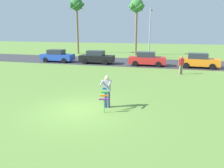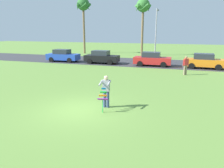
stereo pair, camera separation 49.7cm
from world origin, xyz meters
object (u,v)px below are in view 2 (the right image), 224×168
kite_held (103,96)px  palm_tree_right_near (143,8)px  parked_car_red (152,59)px  parked_car_orange (204,61)px  palm_tree_left_near (83,7)px  streetlight_pole (156,30)px  person_walker_near (186,65)px  parked_car_blue (63,56)px  parked_car_black (102,57)px  person_kite_flyer (106,90)px

kite_held → palm_tree_right_near: bearing=96.3°
parked_car_red → parked_car_orange: (5.61, 0.00, 0.00)m
palm_tree_left_near → palm_tree_right_near: bearing=0.1°
kite_held → streetlight_pole: (-0.29, 22.76, 3.20)m
parked_car_red → kite_held: bearing=-91.0°
parked_car_red → palm_tree_left_near: size_ratio=0.45×
parked_car_red → palm_tree_left_near: 18.54m
person_walker_near → kite_held: bearing=-109.5°
parked_car_blue → person_walker_near: (15.31, -4.35, 0.16)m
parked_car_black → parked_car_orange: same height
palm_tree_right_near → streetlight_pole: bearing=-52.5°
parked_car_orange → palm_tree_right_near: 15.29m
parked_car_blue → streetlight_pole: (11.06, 7.22, 3.22)m
person_kite_flyer → person_walker_near: 11.29m
kite_held → palm_tree_right_near: palm_tree_right_near is taller
parked_car_black → parked_car_red: size_ratio=0.99×
person_kite_flyer → parked_car_blue: 18.71m
parked_car_red → person_walker_near: 5.70m
kite_held → streetlight_pole: size_ratio=0.17×
parked_car_blue → parked_car_orange: size_ratio=1.00×
kite_held → parked_car_blue: bearing=126.2°
parked_car_black → person_kite_flyer: bearing=-68.5°
person_kite_flyer → parked_car_orange: 16.06m
streetlight_pole → person_walker_near: size_ratio=4.05×
person_kite_flyer → palm_tree_right_near: size_ratio=0.19×
parked_car_red → palm_tree_right_near: (-3.16, 10.60, 6.66)m
kite_held → parked_car_blue: parked_car_blue is taller
parked_car_orange → person_walker_near: bearing=-114.0°
person_kite_flyer → streetlight_pole: 22.34m
palm_tree_left_near → person_walker_near: palm_tree_left_near is taller
parked_car_red → parked_car_orange: same height
parked_car_orange → palm_tree_left_near: (-19.06, 10.58, 7.12)m
kite_held → parked_car_orange: size_ratio=0.28×
person_kite_flyer → kite_held: person_kite_flyer is taller
palm_tree_right_near → person_walker_near: (6.84, -14.95, -6.50)m
streetlight_pole → parked_car_red: bearing=-85.5°
kite_held → parked_car_orange: bearing=69.2°
palm_tree_left_near → palm_tree_right_near: palm_tree_left_near is taller
person_walker_near → parked_car_blue: bearing=164.1°
parked_car_blue → parked_car_red: same height
kite_held → palm_tree_left_near: 30.10m
palm_tree_right_near → person_walker_near: bearing=-65.4°
streetlight_pole → parked_car_orange: bearing=-49.4°
parked_car_red → palm_tree_right_near: 12.91m
parked_car_black → palm_tree_left_near: palm_tree_left_near is taller
parked_car_blue → palm_tree_right_near: size_ratio=0.48×
parked_car_orange → streetlight_pole: bearing=130.6°
person_kite_flyer → parked_car_blue: size_ratio=0.41×
streetlight_pole → person_walker_near: 12.71m
parked_car_black → streetlight_pole: 9.72m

